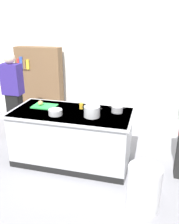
{
  "coord_description": "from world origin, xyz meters",
  "views": [
    {
      "loc": [
        1.23,
        -3.45,
        2.3
      ],
      "look_at": [
        0.25,
        0.2,
        0.85
      ],
      "focal_mm": 38.88,
      "sensor_mm": 36.0,
      "label": 1
    }
  ],
  "objects_px": {
    "trash_bin": "(144,188)",
    "mixing_bowl": "(55,112)",
    "person_guest": "(13,93)",
    "bookshelf": "(40,83)",
    "juice_cup": "(81,106)",
    "onion": "(40,103)",
    "sauce_pan": "(117,109)",
    "stock_pot": "(92,111)"
  },
  "relations": [
    {
      "from": "trash_bin",
      "to": "mixing_bowl",
      "type": "bearing_deg",
      "value": 155.34
    },
    {
      "from": "person_guest",
      "to": "bookshelf",
      "type": "xyz_separation_m",
      "value": [
        0.02,
        1.15,
        -0.06
      ]
    },
    {
      "from": "mixing_bowl",
      "to": "juice_cup",
      "type": "distance_m",
      "value": 0.48
    },
    {
      "from": "juice_cup",
      "to": "bookshelf",
      "type": "relative_size",
      "value": 0.06
    },
    {
      "from": "onion",
      "to": "juice_cup",
      "type": "bearing_deg",
      "value": 6.01
    },
    {
      "from": "mixing_bowl",
      "to": "bookshelf",
      "type": "bearing_deg",
      "value": 121.73
    },
    {
      "from": "juice_cup",
      "to": "bookshelf",
      "type": "distance_m",
      "value": 2.23
    },
    {
      "from": "sauce_pan",
      "to": "bookshelf",
      "type": "relative_size",
      "value": 0.15
    },
    {
      "from": "stock_pot",
      "to": "mixing_bowl",
      "type": "relative_size",
      "value": 1.45
    },
    {
      "from": "stock_pot",
      "to": "mixing_bowl",
      "type": "bearing_deg",
      "value": -172.29
    },
    {
      "from": "bookshelf",
      "to": "onion",
      "type": "bearing_deg",
      "value": -63.8
    },
    {
      "from": "person_guest",
      "to": "stock_pot",
      "type": "bearing_deg",
      "value": 73.52
    },
    {
      "from": "sauce_pan",
      "to": "mixing_bowl",
      "type": "xyz_separation_m",
      "value": [
        -0.91,
        -0.36,
        -0.01
      ]
    },
    {
      "from": "mixing_bowl",
      "to": "person_guest",
      "type": "distance_m",
      "value": 1.5
    },
    {
      "from": "stock_pot",
      "to": "sauce_pan",
      "type": "height_order",
      "value": "stock_pot"
    },
    {
      "from": "stock_pot",
      "to": "person_guest",
      "type": "relative_size",
      "value": 0.18
    },
    {
      "from": "sauce_pan",
      "to": "bookshelf",
      "type": "xyz_separation_m",
      "value": [
        -2.14,
        1.62,
        -0.1
      ]
    },
    {
      "from": "person_guest",
      "to": "trash_bin",
      "type": "bearing_deg",
      "value": 67.06
    },
    {
      "from": "mixing_bowl",
      "to": "person_guest",
      "type": "height_order",
      "value": "person_guest"
    },
    {
      "from": "trash_bin",
      "to": "person_guest",
      "type": "bearing_deg",
      "value": 150.9
    },
    {
      "from": "onion",
      "to": "stock_pot",
      "type": "height_order",
      "value": "stock_pot"
    },
    {
      "from": "stock_pot",
      "to": "sauce_pan",
      "type": "bearing_deg",
      "value": 39.57
    },
    {
      "from": "mixing_bowl",
      "to": "juice_cup",
      "type": "relative_size",
      "value": 2.17
    },
    {
      "from": "sauce_pan",
      "to": "onion",
      "type": "bearing_deg",
      "value": -177.15
    },
    {
      "from": "mixing_bowl",
      "to": "juice_cup",
      "type": "xyz_separation_m",
      "value": [
        0.31,
        0.37,
        0.01
      ]
    },
    {
      "from": "sauce_pan",
      "to": "juice_cup",
      "type": "bearing_deg",
      "value": 179.1
    },
    {
      "from": "onion",
      "to": "sauce_pan",
      "type": "xyz_separation_m",
      "value": [
        1.31,
        0.07,
        -0.01
      ]
    },
    {
      "from": "person_guest",
      "to": "sauce_pan",
      "type": "bearing_deg",
      "value": 83.81
    },
    {
      "from": "juice_cup",
      "to": "person_guest",
      "type": "xyz_separation_m",
      "value": [
        -1.56,
        0.46,
        -0.04
      ]
    },
    {
      "from": "person_guest",
      "to": "bookshelf",
      "type": "distance_m",
      "value": 1.15
    },
    {
      "from": "juice_cup",
      "to": "bookshelf",
      "type": "bearing_deg",
      "value": 133.66
    },
    {
      "from": "trash_bin",
      "to": "stock_pot",
      "type": "bearing_deg",
      "value": 139.69
    },
    {
      "from": "juice_cup",
      "to": "stock_pot",
      "type": "bearing_deg",
      "value": -48.78
    },
    {
      "from": "stock_pot",
      "to": "sauce_pan",
      "type": "relative_size",
      "value": 1.25
    },
    {
      "from": "trash_bin",
      "to": "onion",
      "type": "bearing_deg",
      "value": 152.44
    },
    {
      "from": "bookshelf",
      "to": "juice_cup",
      "type": "bearing_deg",
      "value": -46.34
    },
    {
      "from": "mixing_bowl",
      "to": "bookshelf",
      "type": "relative_size",
      "value": 0.13
    },
    {
      "from": "juice_cup",
      "to": "bookshelf",
      "type": "xyz_separation_m",
      "value": [
        -1.54,
        1.61,
        -0.1
      ]
    },
    {
      "from": "onion",
      "to": "juice_cup",
      "type": "height_order",
      "value": "onion"
    },
    {
      "from": "trash_bin",
      "to": "bookshelf",
      "type": "bearing_deg",
      "value": 135.24
    },
    {
      "from": "onion",
      "to": "person_guest",
      "type": "height_order",
      "value": "person_guest"
    },
    {
      "from": "stock_pot",
      "to": "juice_cup",
      "type": "height_order",
      "value": "stock_pot"
    }
  ]
}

